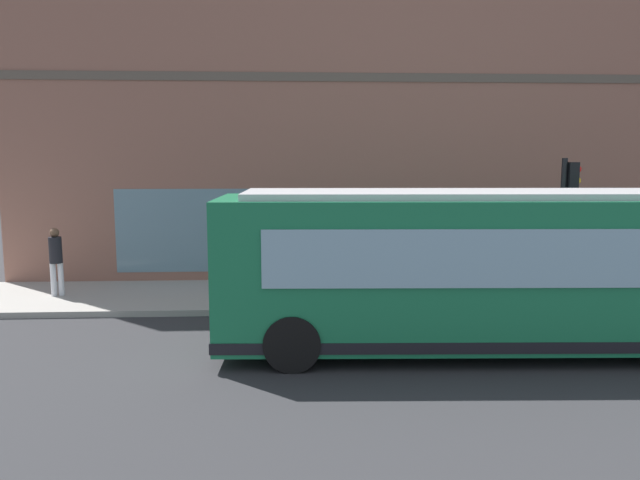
% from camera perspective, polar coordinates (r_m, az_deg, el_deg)
% --- Properties ---
extents(ground, '(120.00, 120.00, 0.00)m').
position_cam_1_polar(ground, '(12.07, 8.97, -10.07)').
color(ground, '#2D2D30').
extents(sidewalk_curb, '(3.52, 40.00, 0.15)m').
position_cam_1_polar(sidewalk_curb, '(16.19, 5.79, -5.12)').
color(sidewalk_curb, '#9E9991').
rests_on(sidewalk_curb, ground).
extents(building_corner, '(8.30, 21.14, 10.78)m').
position_cam_1_polar(building_corner, '(21.67, 3.58, 12.30)').
color(building_corner, '#8C5B4C').
rests_on(building_corner, ground).
extents(city_bus_nearside, '(2.94, 10.13, 3.07)m').
position_cam_1_polar(city_bus_nearside, '(11.87, 15.09, -2.81)').
color(city_bus_nearside, '#197247').
rests_on(city_bus_nearside, ground).
extents(traffic_light_near_corner, '(0.32, 0.49, 3.52)m').
position_cam_1_polar(traffic_light_near_corner, '(16.07, 22.41, 3.38)').
color(traffic_light_near_corner, black).
rests_on(traffic_light_near_corner, sidewalk_curb).
extents(fire_hydrant, '(0.35, 0.35, 0.74)m').
position_cam_1_polar(fire_hydrant, '(18.68, 22.60, -2.57)').
color(fire_hydrant, red).
rests_on(fire_hydrant, sidewalk_curb).
extents(pedestrian_near_building_entrance, '(0.32, 0.32, 1.75)m').
position_cam_1_polar(pedestrian_near_building_entrance, '(15.18, 2.71, -1.78)').
color(pedestrian_near_building_entrance, silver).
rests_on(pedestrian_near_building_entrance, sidewalk_curb).
extents(pedestrian_by_light_pole, '(0.32, 0.32, 1.76)m').
position_cam_1_polar(pedestrian_by_light_pole, '(16.85, -23.73, -1.46)').
color(pedestrian_by_light_pole, silver).
rests_on(pedestrian_by_light_pole, sidewalk_curb).
extents(newspaper_vending_box, '(0.44, 0.43, 0.90)m').
position_cam_1_polar(newspaper_vending_box, '(16.72, 4.63, -2.83)').
color(newspaper_vending_box, '#197233').
rests_on(newspaper_vending_box, sidewalk_curb).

